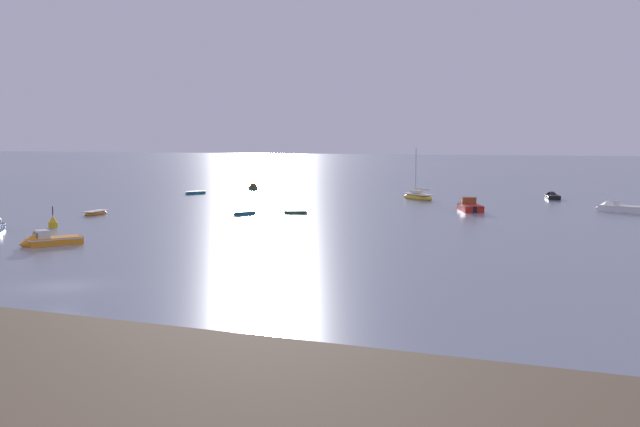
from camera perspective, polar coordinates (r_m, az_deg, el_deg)
ground_plane at (r=49.17m, az=-18.52°, el=-5.12°), size 800.00×800.00×0.00m
motorboat_moored_1 at (r=101.27m, az=20.90°, el=0.30°), size 6.61×4.25×2.15m
rowboat_moored_0 at (r=94.62m, az=-16.18°, el=0.03°), size 1.76×4.15×0.64m
motorboat_moored_2 at (r=119.92m, az=16.69°, el=1.16°), size 2.88×5.20×1.69m
motorboat_moored_5 at (r=68.38m, az=-19.57°, el=-1.98°), size 4.17×5.27×1.94m
rowboat_moored_1 at (r=91.41m, az=-5.55°, el=0.03°), size 2.32×3.63×0.54m
motorboat_moored_6 at (r=97.91m, az=10.90°, el=0.44°), size 4.54×6.79×2.44m
rowboat_moored_2 at (r=92.39m, az=-1.84°, el=0.09°), size 3.10×1.99×0.46m
rowboat_moored_3 at (r=126.79m, az=-9.13°, el=1.51°), size 2.76×4.20×0.63m
sailboat_moored_1 at (r=115.21m, az=7.21°, el=1.23°), size 6.68×6.43×7.93m
sailboat_moored_2 at (r=138.64m, az=-4.95°, el=1.94°), size 4.66×5.70×6.38m
channel_buoy at (r=82.04m, az=-19.05°, el=-0.65°), size 0.90×0.90×2.30m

